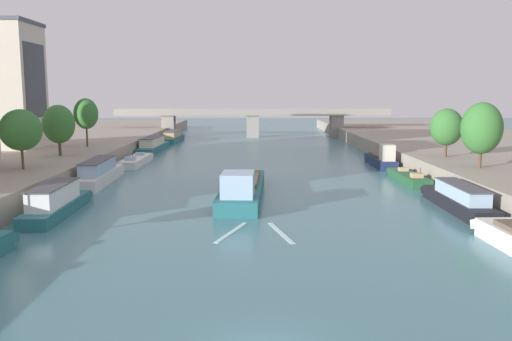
{
  "coord_description": "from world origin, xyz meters",
  "views": [
    {
      "loc": [
        -0.61,
        -19.28,
        10.08
      ],
      "look_at": [
        0.0,
        35.38,
        2.14
      ],
      "focal_mm": 37.5,
      "sensor_mm": 36.0,
      "label": 1
    }
  ],
  "objects_px": {
    "moored_boat_left_lone": "(153,145)",
    "barge_midriver": "(242,188)",
    "moored_boat_left_upstream": "(56,202)",
    "tree_left_distant": "(86,114)",
    "moored_boat_right_near": "(458,199)",
    "moored_boat_left_downstream": "(100,173)",
    "moored_boat_right_upstream": "(381,159)",
    "moored_boat_left_far": "(136,160)",
    "moored_boat_right_second": "(408,177)",
    "tree_left_by_lamp": "(21,130)",
    "tree_right_end_of_row": "(447,127)",
    "moored_boat_left_midway": "(173,137)",
    "tree_left_far": "(59,124)",
    "bridge_far": "(253,119)",
    "tree_right_nearest": "(482,128)"
  },
  "relations": [
    {
      "from": "moored_boat_left_upstream",
      "to": "moored_boat_left_midway",
      "type": "relative_size",
      "value": 0.86
    },
    {
      "from": "tree_left_far",
      "to": "tree_right_nearest",
      "type": "height_order",
      "value": "tree_right_nearest"
    },
    {
      "from": "moored_boat_left_lone",
      "to": "barge_midriver",
      "type": "bearing_deg",
      "value": -69.08
    },
    {
      "from": "moored_boat_left_downstream",
      "to": "moored_boat_right_near",
      "type": "xyz_separation_m",
      "value": [
        35.05,
        -14.66,
        -0.16
      ]
    },
    {
      "from": "barge_midriver",
      "to": "tree_left_distant",
      "type": "distance_m",
      "value": 36.36
    },
    {
      "from": "moored_boat_left_downstream",
      "to": "moored_boat_right_upstream",
      "type": "xyz_separation_m",
      "value": [
        35.24,
        13.55,
        -0.16
      ]
    },
    {
      "from": "tree_right_end_of_row",
      "to": "bridge_far",
      "type": "xyz_separation_m",
      "value": [
        -23.44,
        57.84,
        -1.77
      ]
    },
    {
      "from": "moored_boat_left_lone",
      "to": "moored_boat_right_near",
      "type": "xyz_separation_m",
      "value": [
        34.94,
        -47.88,
        -0.09
      ]
    },
    {
      "from": "moored_boat_left_upstream",
      "to": "moored_boat_right_second",
      "type": "bearing_deg",
      "value": 25.82
    },
    {
      "from": "moored_boat_left_upstream",
      "to": "barge_midriver",
      "type": "bearing_deg",
      "value": 24.48
    },
    {
      "from": "barge_midriver",
      "to": "tree_left_distant",
      "type": "xyz_separation_m",
      "value": [
        -23.09,
        27.42,
        6.09
      ]
    },
    {
      "from": "moored_boat_left_midway",
      "to": "moored_boat_right_second",
      "type": "xyz_separation_m",
      "value": [
        34.25,
        -51.16,
        -0.48
      ]
    },
    {
      "from": "moored_boat_left_lone",
      "to": "tree_right_nearest",
      "type": "height_order",
      "value": "tree_right_nearest"
    },
    {
      "from": "tree_left_far",
      "to": "tree_right_end_of_row",
      "type": "relative_size",
      "value": 1.07
    },
    {
      "from": "tree_left_far",
      "to": "bridge_far",
      "type": "relative_size",
      "value": 0.1
    },
    {
      "from": "moored_boat_right_near",
      "to": "tree_right_end_of_row",
      "type": "distance_m",
      "value": 21.4
    },
    {
      "from": "tree_right_end_of_row",
      "to": "tree_left_distant",
      "type": "bearing_deg",
      "value": 164.73
    },
    {
      "from": "moored_boat_left_far",
      "to": "tree_left_by_lamp",
      "type": "bearing_deg",
      "value": -108.67
    },
    {
      "from": "moored_boat_left_downstream",
      "to": "tree_left_distant",
      "type": "xyz_separation_m",
      "value": [
        -6.82,
        18.35,
        5.94
      ]
    },
    {
      "from": "tree_left_far",
      "to": "tree_left_distant",
      "type": "bearing_deg",
      "value": 90.01
    },
    {
      "from": "tree_left_distant",
      "to": "tree_right_end_of_row",
      "type": "distance_m",
      "value": 49.66
    },
    {
      "from": "moored_boat_left_far",
      "to": "moored_boat_right_second",
      "type": "bearing_deg",
      "value": -24.32
    },
    {
      "from": "moored_boat_right_second",
      "to": "moored_boat_right_upstream",
      "type": "bearing_deg",
      "value": 89.7
    },
    {
      "from": "moored_boat_left_upstream",
      "to": "moored_boat_right_upstream",
      "type": "xyz_separation_m",
      "value": [
        34.36,
        29.63,
        -0.12
      ]
    },
    {
      "from": "barge_midriver",
      "to": "moored_boat_left_midway",
      "type": "xyz_separation_m",
      "value": [
        -15.35,
        60.74,
        -0.01
      ]
    },
    {
      "from": "tree_left_distant",
      "to": "tree_right_nearest",
      "type": "relative_size",
      "value": 1.03
    },
    {
      "from": "moored_boat_left_lone",
      "to": "tree_left_by_lamp",
      "type": "height_order",
      "value": "tree_left_by_lamp"
    },
    {
      "from": "barge_midriver",
      "to": "moored_boat_right_near",
      "type": "relative_size",
      "value": 1.47
    },
    {
      "from": "tree_right_end_of_row",
      "to": "moored_boat_left_far",
      "type": "bearing_deg",
      "value": 165.01
    },
    {
      "from": "moored_boat_left_midway",
      "to": "bridge_far",
      "type": "xyz_separation_m",
      "value": [
        16.71,
        11.44,
        3.18
      ]
    },
    {
      "from": "moored_boat_left_far",
      "to": "moored_boat_left_lone",
      "type": "xyz_separation_m",
      "value": [
        -0.66,
        17.16,
        0.55
      ]
    },
    {
      "from": "moored_boat_left_lone",
      "to": "tree_left_far",
      "type": "relative_size",
      "value": 2.67
    },
    {
      "from": "moored_boat_left_downstream",
      "to": "tree_right_end_of_row",
      "type": "xyz_separation_m",
      "value": [
        41.07,
        5.27,
        4.8
      ]
    },
    {
      "from": "moored_boat_left_midway",
      "to": "tree_right_nearest",
      "type": "distance_m",
      "value": 69.33
    },
    {
      "from": "moored_boat_left_far",
      "to": "moored_boat_left_midway",
      "type": "xyz_separation_m",
      "value": [
        0.16,
        35.61,
        0.45
      ]
    },
    {
      "from": "moored_boat_left_far",
      "to": "moored_boat_left_midway",
      "type": "relative_size",
      "value": 0.86
    },
    {
      "from": "bridge_far",
      "to": "moored_boat_right_near",
      "type": "bearing_deg",
      "value": -77.37
    },
    {
      "from": "moored_boat_left_midway",
      "to": "moored_boat_left_downstream",
      "type": "bearing_deg",
      "value": -91.02
    },
    {
      "from": "moored_boat_left_upstream",
      "to": "moored_boat_right_near",
      "type": "xyz_separation_m",
      "value": [
        34.16,
        1.42,
        -0.11
      ]
    },
    {
      "from": "moored_boat_left_upstream",
      "to": "tree_left_distant",
      "type": "relative_size",
      "value": 1.82
    },
    {
      "from": "moored_boat_left_upstream",
      "to": "moored_boat_right_near",
      "type": "relative_size",
      "value": 0.95
    },
    {
      "from": "moored_boat_left_midway",
      "to": "moored_boat_right_upstream",
      "type": "distance_m",
      "value": 51.29
    },
    {
      "from": "barge_midriver",
      "to": "tree_right_end_of_row",
      "type": "relative_size",
      "value": 3.33
    },
    {
      "from": "barge_midriver",
      "to": "tree_left_by_lamp",
      "type": "xyz_separation_m",
      "value": [
        -22.65,
        3.99,
        5.33
      ]
    },
    {
      "from": "tree_right_nearest",
      "to": "tree_left_by_lamp",
      "type": "bearing_deg",
      "value": -179.38
    },
    {
      "from": "moored_boat_left_lone",
      "to": "tree_left_distant",
      "type": "height_order",
      "value": "tree_left_distant"
    },
    {
      "from": "tree_left_by_lamp",
      "to": "tree_left_far",
      "type": "bearing_deg",
      "value": 92.08
    },
    {
      "from": "bridge_far",
      "to": "moored_boat_left_midway",
      "type": "bearing_deg",
      "value": -145.6
    },
    {
      "from": "moored_boat_left_upstream",
      "to": "tree_left_by_lamp",
      "type": "bearing_deg",
      "value": 123.44
    },
    {
      "from": "moored_boat_left_downstream",
      "to": "moored_boat_right_upstream",
      "type": "relative_size",
      "value": 1.21
    }
  ]
}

